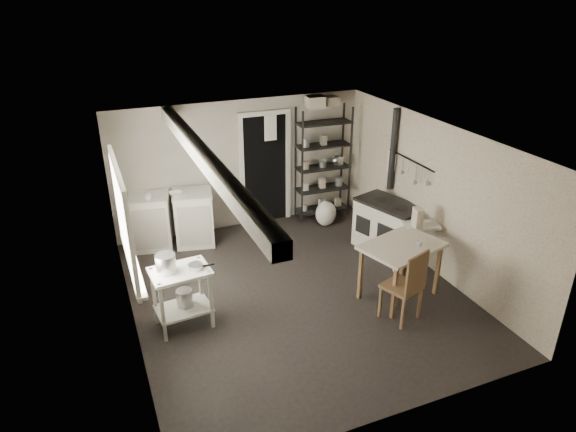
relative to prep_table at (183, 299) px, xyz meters
name	(u,v)px	position (x,y,z in m)	size (l,w,h in m)	color
floor	(296,293)	(1.64, 0.14, -0.40)	(5.00, 5.00, 0.00)	black
ceiling	(297,139)	(1.64, 0.14, 1.90)	(5.00, 5.00, 0.00)	silver
wall_back	(241,165)	(1.64, 2.64, 0.75)	(4.50, 0.02, 2.30)	#AEA494
wall_front	(400,326)	(1.64, -2.36, 0.75)	(4.50, 0.02, 2.30)	#AEA494
wall_left	(125,252)	(-0.61, 0.14, 0.75)	(0.02, 5.00, 2.30)	#AEA494
wall_right	(433,197)	(3.89, 0.14, 0.75)	(0.02, 5.00, 2.30)	#AEA494
window	(122,219)	(-0.58, 0.34, 1.10)	(0.12, 1.76, 1.28)	silver
doorway	(265,170)	(2.09, 2.61, 0.60)	(0.96, 0.10, 2.08)	silver
ceiling_beam	(204,158)	(0.44, 0.14, 1.80)	(0.18, 5.00, 0.18)	silver
wallpaper_panel	(433,197)	(3.88, 0.14, 0.75)	(0.01, 5.00, 2.30)	beige
utensil_rail	(410,160)	(3.83, 0.74, 1.15)	(0.06, 1.20, 0.44)	silver
prep_table	(183,299)	(0.00, 0.00, 0.00)	(0.73, 0.52, 0.83)	silver
stockpot	(166,265)	(-0.16, 0.02, 0.54)	(0.25, 0.25, 0.27)	silver
saucepan	(196,268)	(0.19, -0.04, 0.45)	(0.18, 0.18, 0.10)	silver
bucket	(185,298)	(0.03, 0.04, -0.02)	(0.21, 0.21, 0.23)	silver
base_cabinets	(173,220)	(0.32, 2.32, 0.06)	(1.41, 0.61, 0.93)	silver
mixing_bowl	(176,194)	(0.40, 2.23, 0.56)	(0.29, 0.29, 0.07)	white
counter_cup	(148,198)	(-0.05, 2.19, 0.57)	(0.13, 0.13, 0.10)	white
shelf_rack	(323,168)	(3.16, 2.45, 0.55)	(0.99, 0.39, 2.09)	black
shelf_jar	(306,149)	(2.84, 2.47, 0.96)	(0.08, 0.08, 0.18)	white
storage_box_a	(315,113)	(2.96, 2.42, 1.61)	(0.31, 0.27, 0.21)	beige
storage_box_b	(330,111)	(3.30, 2.49, 1.59)	(0.25, 0.23, 0.16)	beige
stove	(388,226)	(3.56, 0.76, 0.04)	(0.60, 1.09, 0.85)	silver
stovepipe	(393,150)	(3.82, 1.20, 1.19)	(0.10, 0.10, 1.35)	black
side_ledge	(418,247)	(3.59, -0.02, 0.03)	(0.54, 0.29, 0.83)	silver
oats_box	(418,215)	(3.50, -0.06, 0.61)	(0.11, 0.19, 0.28)	beige
work_table	(399,273)	(2.96, -0.47, -0.02)	(1.09, 0.76, 0.83)	beige
table_cup	(419,247)	(3.16, -0.59, 0.40)	(0.09, 0.09, 0.08)	white
chair	(402,286)	(2.69, -0.92, 0.08)	(0.43, 0.45, 1.04)	brown
flour_sack	(326,213)	(3.04, 2.01, -0.16)	(0.39, 0.33, 0.47)	silver
floor_crock	(397,267)	(3.35, 0.11, -0.33)	(0.13, 0.13, 0.17)	white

